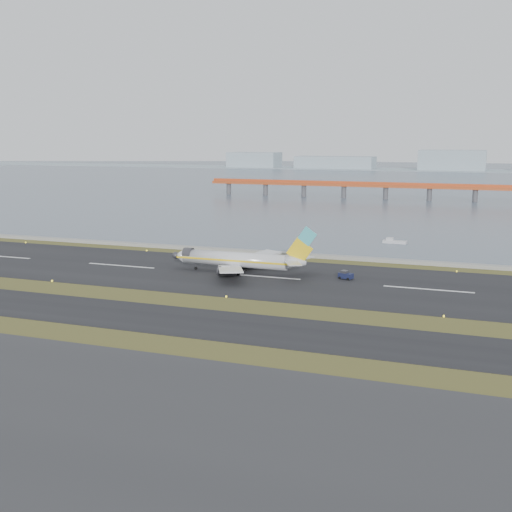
# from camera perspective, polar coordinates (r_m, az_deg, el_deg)

# --- Properties ---
(ground) EXTENTS (1000.00, 1000.00, 0.00)m
(ground) POSITION_cam_1_polar(r_m,az_deg,el_deg) (131.23, -3.93, -4.46)
(ground) COLOR #3D4819
(ground) RESTS_ON ground
(apron_strip) EXTENTS (1000.00, 50.00, 0.10)m
(apron_strip) POSITION_cam_1_polar(r_m,az_deg,el_deg) (86.67, -19.30, -12.95)
(apron_strip) COLOR #2C2C2E
(apron_strip) RESTS_ON ground
(taxiway_strip) EXTENTS (1000.00, 18.00, 0.10)m
(taxiway_strip) POSITION_cam_1_polar(r_m,az_deg,el_deg) (120.77, -6.26, -5.79)
(taxiway_strip) COLOR black
(taxiway_strip) RESTS_ON ground
(runway_strip) EXTENTS (1000.00, 45.00, 0.10)m
(runway_strip) POSITION_cam_1_polar(r_m,az_deg,el_deg) (158.31, 0.49, -1.85)
(runway_strip) COLOR black
(runway_strip) RESTS_ON ground
(seawall) EXTENTS (1000.00, 2.50, 1.00)m
(seawall) POSITION_cam_1_polar(r_m,az_deg,el_deg) (186.22, 3.60, 0.12)
(seawall) COLOR gray
(seawall) RESTS_ON ground
(bay_water) EXTENTS (1400.00, 800.00, 1.30)m
(bay_water) POSITION_cam_1_polar(r_m,az_deg,el_deg) (579.06, 15.06, 6.67)
(bay_water) COLOR #4A576B
(bay_water) RESTS_ON ground
(red_pier) EXTENTS (260.00, 5.00, 10.20)m
(red_pier) POSITION_cam_1_polar(r_m,az_deg,el_deg) (368.07, 15.19, 5.90)
(red_pier) COLOR #B6471F
(red_pier) RESTS_ON ground
(far_shoreline) EXTENTS (1400.00, 80.00, 60.50)m
(far_shoreline) POSITION_cam_1_polar(r_m,az_deg,el_deg) (737.25, 17.31, 7.74)
(far_shoreline) COLOR #94A5AF
(far_shoreline) RESTS_ON ground
(airliner) EXTENTS (38.52, 32.89, 12.80)m
(airliner) POSITION_cam_1_polar(r_m,az_deg,el_deg) (161.85, -1.39, -0.35)
(airliner) COLOR silver
(airliner) RESTS_ON ground
(pushback_tug) EXTENTS (3.79, 2.87, 2.16)m
(pushback_tug) POSITION_cam_1_polar(r_m,az_deg,el_deg) (156.71, 7.97, -1.70)
(pushback_tug) COLOR #141937
(pushback_tug) RESTS_ON ground
(workboat_near) EXTENTS (7.75, 2.76, 1.86)m
(workboat_near) POSITION_cam_1_polar(r_m,az_deg,el_deg) (213.88, 12.17, 1.26)
(workboat_near) COLOR silver
(workboat_near) RESTS_ON ground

